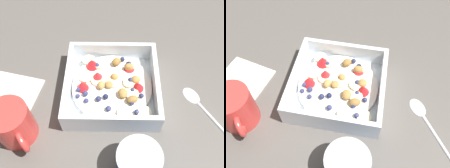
% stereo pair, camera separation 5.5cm
% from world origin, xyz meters
% --- Properties ---
extents(ground_plane, '(2.40, 2.40, 0.00)m').
position_xyz_m(ground_plane, '(0.00, 0.00, 0.00)').
color(ground_plane, '#56514C').
extents(fruit_bowl, '(0.21, 0.21, 0.06)m').
position_xyz_m(fruit_bowl, '(-0.01, 0.02, 0.02)').
color(fruit_bowl, white).
rests_on(fruit_bowl, ground).
extents(spoon, '(0.11, 0.16, 0.01)m').
position_xyz_m(spoon, '(-0.21, 0.05, 0.00)').
color(spoon, silver).
rests_on(spoon, ground).
extents(yogurt_cup, '(0.08, 0.08, 0.07)m').
position_xyz_m(yogurt_cup, '(-0.06, 0.20, 0.03)').
color(yogurt_cup, '#3370B7').
rests_on(yogurt_cup, ground).
extents(coffee_mug, '(0.09, 0.10, 0.09)m').
position_xyz_m(coffee_mug, '(0.18, 0.13, 0.05)').
color(coffee_mug, red).
rests_on(coffee_mug, ground).
extents(folded_napkin, '(0.14, 0.14, 0.01)m').
position_xyz_m(folded_napkin, '(0.22, 0.04, 0.00)').
color(folded_napkin, silver).
rests_on(folded_napkin, ground).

